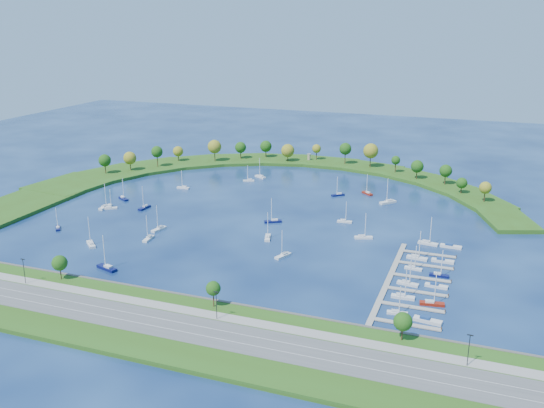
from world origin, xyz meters
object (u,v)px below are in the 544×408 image
(moored_boat_10, at_px, (58,227))
(moored_boat_14, at_px, (363,237))
(docked_boat_6, at_px, (413,268))
(docked_boat_9, at_px, (442,261))
(moored_boat_5, at_px, (344,221))
(moored_boat_13, at_px, (91,244))
(moored_boat_1, at_px, (110,207))
(docked_boat_8, at_px, (417,257))
(moored_boat_17, at_px, (105,206))
(docked_boat_0, at_px, (397,312))
(moored_boat_4, at_px, (149,238))
(moored_boat_16, at_px, (273,221))
(docked_boat_7, at_px, (439,274))
(moored_boat_0, at_px, (107,267))
(moored_boat_15, at_px, (123,198))
(docked_boat_3, at_px, (432,303))
(moored_boat_12, at_px, (260,176))
(docked_boat_11, at_px, (451,246))
(moored_boat_6, at_px, (249,180))
(moored_boat_7, at_px, (388,202))
(moored_boat_18, at_px, (159,228))
(docked_boat_4, at_px, (408,283))
(docked_boat_2, at_px, (403,296))
(moored_boat_2, at_px, (144,207))
(moored_boat_8, at_px, (283,255))
(docked_boat_1, at_px, (427,320))
(moored_boat_3, at_px, (183,187))
(moored_boat_11, at_px, (367,193))
(harbor_tower, at_px, (309,157))
(dock_system, at_px, (407,283))
(moored_boat_19, at_px, (268,237))
(docked_boat_10, at_px, (428,243))
(moored_boat_9, at_px, (338,194))

(moored_boat_10, bearing_deg, moored_boat_14, -114.71)
(docked_boat_6, bearing_deg, docked_boat_9, 52.82)
(moored_boat_5, bearing_deg, moored_boat_13, -150.63)
(moored_boat_1, height_order, docked_boat_8, docked_boat_8)
(moored_boat_17, xyz_separation_m, docked_boat_0, (166.37, -66.03, -0.08))
(moored_boat_4, height_order, moored_boat_16, moored_boat_16)
(moored_boat_17, height_order, docked_boat_7, moored_boat_17)
(moored_boat_0, bearing_deg, moored_boat_15, -42.62)
(docked_boat_3, bearing_deg, moored_boat_1, 153.56)
(moored_boat_10, xyz_separation_m, moored_boat_12, (56.50, 124.49, 0.06))
(docked_boat_11, bearing_deg, moored_boat_6, 153.42)
(moored_boat_4, height_order, docked_boat_3, docked_boat_3)
(moored_boat_13, bearing_deg, moored_boat_7, -92.93)
(moored_boat_14, relative_size, moored_boat_18, 0.97)
(moored_boat_14, bearing_deg, docked_boat_11, -16.75)
(moored_boat_18, bearing_deg, moored_boat_7, 143.93)
(moored_boat_17, xyz_separation_m, docked_boat_6, (166.37, -25.26, -0.09))
(docked_boat_8, bearing_deg, docked_boat_4, -84.18)
(moored_boat_0, relative_size, moored_boat_17, 1.09)
(docked_boat_2, bearing_deg, docked_boat_9, 73.06)
(moored_boat_4, bearing_deg, moored_boat_12, 171.03)
(moored_boat_2, relative_size, moored_boat_7, 0.87)
(moored_boat_7, relative_size, docked_boat_2, 1.16)
(moored_boat_6, distance_m, docked_boat_3, 182.58)
(moored_boat_8, relative_size, docked_boat_2, 0.99)
(moored_boat_18, bearing_deg, moored_boat_5, 130.87)
(docked_boat_8, bearing_deg, docked_boat_1, -73.34)
(moored_boat_0, relative_size, moored_boat_18, 1.16)
(moored_boat_16, bearing_deg, docked_boat_8, 132.83)
(moored_boat_3, relative_size, moored_boat_11, 0.95)
(docked_boat_8, relative_size, docked_boat_9, 1.39)
(moored_boat_1, distance_m, docked_boat_11, 175.52)
(moored_boat_12, height_order, docked_boat_8, docked_boat_8)
(docked_boat_2, height_order, docked_boat_11, docked_boat_2)
(harbor_tower, distance_m, moored_boat_15, 141.38)
(moored_boat_18, relative_size, docked_boat_0, 1.21)
(moored_boat_7, bearing_deg, docked_boat_7, 63.97)
(dock_system, distance_m, docked_boat_4, 1.33)
(docked_boat_6, bearing_deg, moored_boat_16, 158.55)
(docked_boat_4, bearing_deg, moored_boat_14, 128.78)
(moored_boat_19, xyz_separation_m, docked_boat_4, (68.01, -27.88, -0.02))
(moored_boat_2, xyz_separation_m, docked_boat_11, (158.49, -1.49, -0.23))
(moored_boat_14, bearing_deg, moored_boat_15, 154.23)
(docked_boat_2, height_order, docked_boat_7, docked_boat_2)
(harbor_tower, relative_size, moored_boat_2, 0.35)
(docked_boat_6, xyz_separation_m, docked_boat_9, (10.42, 12.00, -0.17))
(moored_boat_11, relative_size, docked_boat_10, 0.91)
(docked_boat_6, bearing_deg, docked_boat_7, -14.22)
(moored_boat_9, bearing_deg, moored_boat_1, -10.57)
(moored_boat_13, height_order, moored_boat_19, moored_boat_13)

